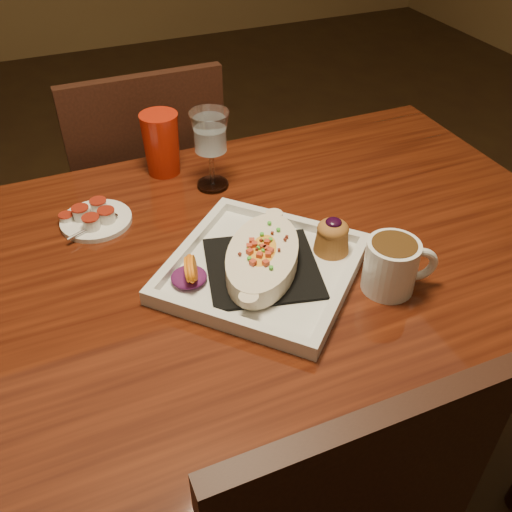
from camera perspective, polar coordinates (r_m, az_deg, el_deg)
name	(u,v)px	position (r m, az deg, el deg)	size (l,w,h in m)	color
floor	(229,475)	(1.66, -2.74, -21.02)	(7.00, 7.00, 0.00)	black
table	(219,300)	(1.14, -3.73, -4.46)	(1.50, 0.90, 0.75)	#61230D
chair_far	(148,201)	(1.72, -10.75, 5.45)	(0.42, 0.42, 0.93)	black
plate	(267,261)	(1.04, 1.13, -0.52)	(0.45, 0.45, 0.08)	white
coffee_mug	(393,264)	(1.02, 13.52, -0.79)	(0.13, 0.09, 0.10)	white
goblet	(210,137)	(1.24, -4.61, 11.82)	(0.09, 0.09, 0.18)	silver
saucer	(95,219)	(1.22, -15.78, 3.62)	(0.15, 0.15, 0.10)	white
creamer_loose	(67,219)	(1.24, -18.42, 3.55)	(0.03, 0.03, 0.02)	white
red_tumbler	(162,144)	(1.34, -9.43, 10.99)	(0.09, 0.09, 0.14)	#B8210D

